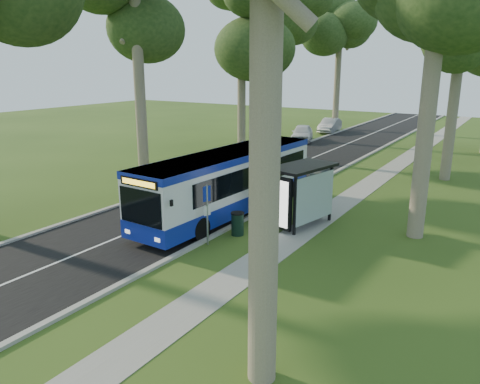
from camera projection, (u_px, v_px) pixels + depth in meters
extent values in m
plane|color=#2E4916|center=(197.00, 246.00, 19.64)|extent=(120.00, 120.00, 0.00)
cube|color=black|center=(249.00, 184.00, 29.60)|extent=(7.00, 100.00, 0.02)
cube|color=#9E9B93|center=(299.00, 191.00, 27.80)|extent=(0.25, 100.00, 0.12)
cube|color=#9E9B93|center=(204.00, 177.00, 31.38)|extent=(0.25, 100.00, 0.12)
cube|color=white|center=(249.00, 184.00, 29.60)|extent=(0.12, 100.00, 0.00)
cube|color=gray|center=(347.00, 199.00, 26.27)|extent=(1.50, 100.00, 0.02)
cube|color=white|center=(229.00, 180.00, 23.30)|extent=(3.03, 12.08, 2.84)
cube|color=#102295|center=(229.00, 200.00, 23.57)|extent=(3.06, 12.11, 0.80)
cube|color=#102295|center=(229.00, 155.00, 22.96)|extent=(3.06, 12.11, 0.32)
cube|color=black|center=(145.00, 208.00, 18.35)|extent=(2.25, 0.15, 1.45)
cube|color=yellow|center=(143.00, 184.00, 18.06)|extent=(1.80, 0.10, 0.22)
cube|color=black|center=(148.00, 241.00, 18.78)|extent=(2.40, 0.23, 0.30)
cylinder|color=black|center=(164.00, 220.00, 21.19)|extent=(0.33, 1.05, 1.04)
cylinder|color=black|center=(204.00, 229.00, 20.03)|extent=(0.33, 1.05, 1.04)
cylinder|color=black|center=(246.00, 186.00, 27.06)|extent=(0.33, 1.05, 1.04)
cylinder|color=black|center=(281.00, 192.00, 25.91)|extent=(0.33, 1.05, 1.04)
cylinder|color=gray|center=(207.00, 215.00, 19.42)|extent=(0.08, 0.08, 2.59)
cube|color=#0D2099|center=(207.00, 194.00, 19.17)|extent=(0.15, 0.36, 0.64)
cylinder|color=yellow|center=(206.00, 190.00, 19.15)|extent=(0.08, 0.22, 0.23)
cube|color=white|center=(207.00, 211.00, 19.36)|extent=(0.14, 0.31, 0.41)
cube|color=black|center=(302.00, 206.00, 20.41)|extent=(0.13, 0.13, 2.74)
cube|color=black|center=(327.00, 192.00, 22.70)|extent=(0.13, 0.13, 2.74)
cube|color=black|center=(303.00, 167.00, 21.52)|extent=(2.46, 3.64, 0.13)
cube|color=silver|center=(317.00, 197.00, 21.48)|extent=(0.62, 2.74, 2.19)
cube|color=black|center=(287.00, 205.00, 20.65)|extent=(1.16, 0.41, 2.41)
cube|color=white|center=(286.00, 205.00, 20.58)|extent=(0.91, 0.21, 2.13)
cube|color=black|center=(310.00, 214.00, 22.23)|extent=(0.81, 2.01, 0.07)
cylinder|color=black|center=(238.00, 224.00, 20.75)|extent=(0.55, 0.55, 1.00)
cylinder|color=black|center=(238.00, 213.00, 20.61)|extent=(0.60, 0.60, 0.06)
imported|color=white|center=(302.00, 133.00, 45.92)|extent=(3.38, 5.08, 1.61)
imported|color=#9EA0A5|center=(330.00, 125.00, 51.89)|extent=(2.11, 4.77, 1.52)
cylinder|color=#7A6B56|center=(139.00, 86.00, 29.96)|extent=(0.70, 0.70, 12.03)
cylinder|color=#7A6B56|center=(242.00, 92.00, 37.57)|extent=(0.66, 0.66, 10.43)
ellipsoid|color=#213E17|center=(242.00, 19.00, 36.11)|extent=(5.20, 5.20, 7.16)
cylinder|color=#7A6B56|center=(277.00, 83.00, 46.68)|extent=(0.68, 0.68, 11.12)
ellipsoid|color=#213E17|center=(279.00, 20.00, 45.12)|extent=(5.20, 5.20, 7.63)
cylinder|color=#7A6B56|center=(338.00, 75.00, 53.42)|extent=(0.71, 0.71, 12.27)
ellipsoid|color=#213E17|center=(341.00, 15.00, 51.70)|extent=(5.20, 5.20, 8.42)
cylinder|color=#7A6B56|center=(265.00, 151.00, 9.93)|extent=(0.68, 0.68, 11.18)
cylinder|color=#7A6B56|center=(429.00, 101.00, 19.14)|extent=(0.70, 0.70, 11.84)
cylinder|color=#7A6B56|center=(454.00, 97.00, 29.45)|extent=(0.67, 0.67, 10.72)
ellipsoid|color=#213E17|center=(466.00, 0.00, 27.95)|extent=(5.20, 5.20, 7.35)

